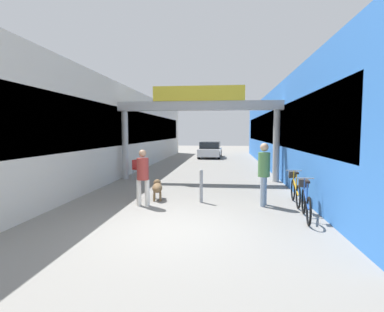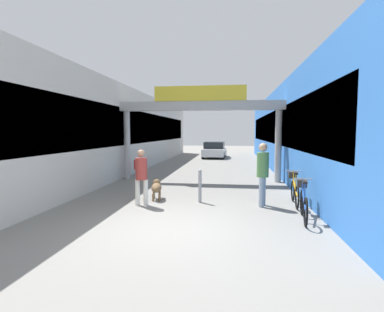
% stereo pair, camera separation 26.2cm
% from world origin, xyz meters
% --- Properties ---
extents(ground_plane, '(80.00, 80.00, 0.00)m').
position_xyz_m(ground_plane, '(0.00, 0.00, 0.00)').
color(ground_plane, gray).
extents(storefront_left, '(3.00, 26.00, 4.36)m').
position_xyz_m(storefront_left, '(-5.09, 11.00, 2.18)').
color(storefront_left, beige).
rests_on(storefront_left, ground_plane).
extents(storefront_right, '(3.00, 26.00, 4.36)m').
position_xyz_m(storefront_right, '(5.09, 11.00, 2.18)').
color(storefront_right, blue).
rests_on(storefront_right, ground_plane).
extents(arcade_sign_gateway, '(7.40, 0.47, 4.12)m').
position_xyz_m(arcade_sign_gateway, '(0.00, 6.67, 2.93)').
color(arcade_sign_gateway, '#B2B2B2').
rests_on(arcade_sign_gateway, ground_plane).
extents(pedestrian_with_dog, '(0.39, 0.37, 1.64)m').
position_xyz_m(pedestrian_with_dog, '(-1.21, 1.95, 0.93)').
color(pedestrian_with_dog, silver).
rests_on(pedestrian_with_dog, ground_plane).
extents(pedestrian_companion, '(0.43, 0.43, 1.83)m').
position_xyz_m(pedestrian_companion, '(2.28, 2.33, 1.06)').
color(pedestrian_companion, '#8C9EB2').
rests_on(pedestrian_companion, ground_plane).
extents(dog_on_leash, '(0.47, 0.86, 0.60)m').
position_xyz_m(dog_on_leash, '(-0.99, 2.80, 0.38)').
color(dog_on_leash, brown).
rests_on(dog_on_leash, ground_plane).
extents(bicycle_blue_nearest, '(0.46, 1.68, 0.98)m').
position_xyz_m(bicycle_blue_nearest, '(3.16, 1.15, 0.44)').
color(bicycle_blue_nearest, black).
rests_on(bicycle_blue_nearest, ground_plane).
extents(bicycle_orange_second, '(0.46, 1.69, 0.98)m').
position_xyz_m(bicycle_orange_second, '(3.26, 2.71, 0.44)').
color(bicycle_orange_second, black).
rests_on(bicycle_orange_second, ground_plane).
extents(bollard_post_metal, '(0.10, 0.10, 1.01)m').
position_xyz_m(bollard_post_metal, '(0.44, 2.53, 0.51)').
color(bollard_post_metal, gray).
rests_on(bollard_post_metal, ground_plane).
extents(cafe_chair_red_nearer, '(0.54, 0.54, 0.89)m').
position_xyz_m(cafe_chair_red_nearer, '(-2.79, 6.65, 0.54)').
color(cafe_chair_red_nearer, gray).
rests_on(cafe_chair_red_nearer, ground_plane).
extents(parked_car_white, '(1.90, 4.05, 1.33)m').
position_xyz_m(parked_car_white, '(-0.05, 18.56, 0.64)').
color(parked_car_white, silver).
rests_on(parked_car_white, ground_plane).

